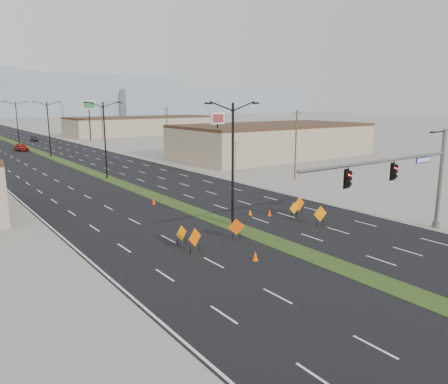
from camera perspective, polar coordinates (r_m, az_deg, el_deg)
ground at (r=27.96m, az=16.23°, el=-9.90°), size 600.00×600.00×0.00m
road_surface at (r=118.03m, az=-25.54°, el=5.73°), size 25.00×400.00×0.02m
median_strip at (r=118.03m, az=-25.54°, el=5.73°), size 2.00×400.00×0.04m
building_se_near at (r=82.13m, az=6.38°, el=6.57°), size 36.00×18.00×5.50m
building_se_far at (r=139.01m, az=-10.73°, el=8.45°), size 44.00×16.00×5.00m
mesa_center at (r=321.56m, az=-25.31°, el=11.38°), size 220.00×50.00×28.00m
mesa_east at (r=365.78m, az=-2.44°, el=11.60°), size 160.00×50.00×18.00m
signal_mast at (r=34.70m, az=22.88°, el=2.04°), size 16.30×0.60×8.00m
streetlight_0 at (r=34.98m, az=1.15°, el=4.08°), size 5.15×0.24×10.02m
streetlight_1 at (r=59.68m, az=-15.30°, el=6.86°), size 5.15×0.24×10.02m
streetlight_2 at (r=86.41m, az=-21.93°, el=7.83°), size 5.15×0.24×10.02m
streetlight_3 at (r=113.76m, az=-25.41°, el=8.30°), size 5.15×0.24×10.02m
utility_pole_0 at (r=57.90m, az=9.36°, el=6.24°), size 1.60×0.20×9.00m
utility_pole_1 at (r=86.20m, az=-7.44°, el=8.07°), size 1.60×0.20×9.00m
utility_pole_2 at (r=118.14m, az=-15.63°, el=8.72°), size 1.60×0.20×9.00m
utility_pole_3 at (r=151.44m, az=-20.30°, el=9.01°), size 1.60×0.20×9.00m
car_left at (r=99.81m, az=-24.96°, el=5.32°), size 2.36×4.72×1.55m
car_mid at (r=123.25m, az=-23.52°, el=6.41°), size 1.50×3.95×1.28m
construction_sign_0 at (r=29.68m, az=-3.82°, el=-6.06°), size 1.24×0.50×1.74m
construction_sign_1 at (r=31.25m, az=-5.57°, el=-5.47°), size 1.06×0.45×1.49m
construction_sign_2 at (r=32.27m, az=1.61°, el=-4.66°), size 1.18×0.48×1.66m
construction_sign_3 at (r=36.58m, az=12.46°, el=-2.88°), size 1.29×0.25×1.74m
construction_sign_4 at (r=38.94m, az=9.16°, el=-2.16°), size 1.06×0.14×1.41m
construction_sign_5 at (r=39.68m, az=9.81°, el=-1.61°), size 1.32×0.17×1.76m
cone_0 at (r=28.50m, az=4.11°, el=-8.35°), size 0.49×0.49×0.63m
cone_1 at (r=39.38m, az=5.97°, el=-2.70°), size 0.42×0.42×0.60m
cone_2 at (r=39.51m, az=3.44°, el=-2.65°), size 0.40×0.40×0.56m
cone_3 at (r=44.10m, az=-9.17°, el=-1.20°), size 0.45×0.45×0.64m
pole_sign_east_near at (r=69.54m, az=-0.84°, el=9.02°), size 2.75×0.70×8.37m
pole_sign_east_far at (r=117.41m, az=-17.24°, el=10.47°), size 3.22×1.69×10.33m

